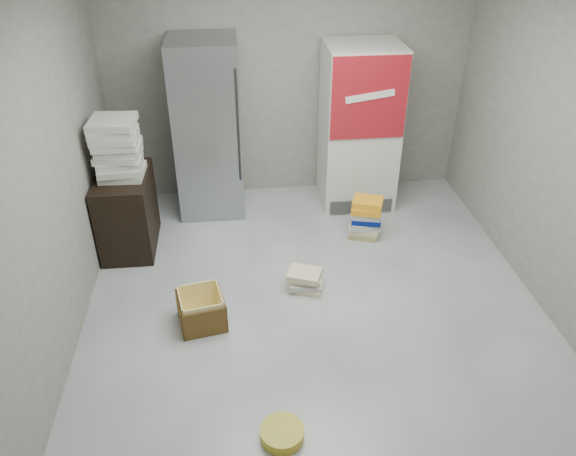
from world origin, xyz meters
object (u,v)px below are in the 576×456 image
(cardboard_box, at_px, (202,311))
(phonebook_stack_main, at_px, (366,218))
(coke_cooler, at_px, (359,127))
(wood_shelf, at_px, (127,212))
(steel_fridge, at_px, (208,129))

(cardboard_box, bearing_deg, phonebook_stack_main, 24.44)
(coke_cooler, xyz_separation_m, wood_shelf, (-2.48, -0.72, -0.50))
(wood_shelf, bearing_deg, coke_cooler, 16.28)
(steel_fridge, relative_size, cardboard_box, 4.30)
(coke_cooler, bearing_deg, phonebook_stack_main, -94.08)
(cardboard_box, bearing_deg, wood_shelf, 109.14)
(steel_fridge, distance_m, wood_shelf, 1.23)
(wood_shelf, distance_m, cardboard_box, 1.50)
(coke_cooler, distance_m, wood_shelf, 2.63)
(wood_shelf, relative_size, cardboard_box, 1.81)
(steel_fridge, height_order, cardboard_box, steel_fridge)
(steel_fridge, distance_m, cardboard_box, 2.17)
(steel_fridge, relative_size, phonebook_stack_main, 4.31)
(coke_cooler, height_order, wood_shelf, coke_cooler)
(coke_cooler, relative_size, phonebook_stack_main, 4.08)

